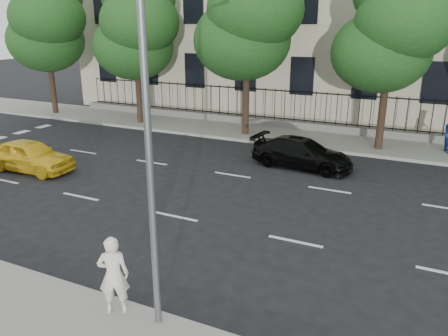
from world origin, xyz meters
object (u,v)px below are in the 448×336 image
at_px(street_light, 162,71).
at_px(yellow_taxi, 30,156).
at_px(black_sedan, 302,153).
at_px(woman_near, 114,275).

distance_m(street_light, yellow_taxi, 12.71).
xyz_separation_m(black_sedan, woman_near, (-0.77, -11.65, 0.39)).
height_order(street_light, yellow_taxi, street_light).
relative_size(yellow_taxi, black_sedan, 0.89).
xyz_separation_m(street_light, black_sedan, (-0.22, 11.01, -4.51)).
distance_m(street_light, woman_near, 4.29).
bearing_deg(yellow_taxi, street_light, -120.17).
height_order(street_light, woman_near, street_light).
distance_m(street_light, black_sedan, 11.90).
xyz_separation_m(yellow_taxi, black_sedan, (10.24, 5.36, -0.03)).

